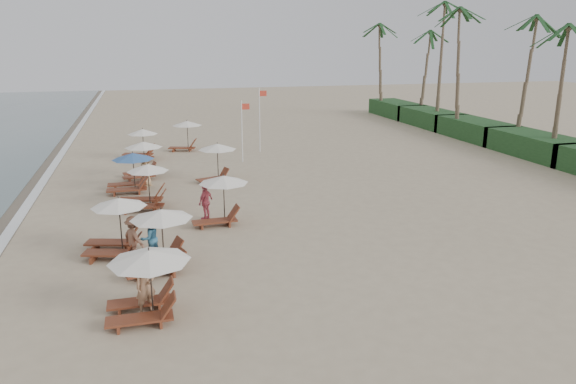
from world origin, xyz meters
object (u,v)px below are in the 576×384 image
object	(u,v)px
lounger_station_3	(143,190)
inland_station_0	(220,196)
beachgoer_near	(145,285)
inland_station_1	(215,157)
flag_pole_near	(242,128)
inland_station_2	(185,133)
lounger_station_4	(129,173)
beachgoer_far_b	(146,171)
lounger_station_0	(144,282)
beachgoer_far_a	(206,202)
lounger_station_6	(139,146)
lounger_station_5	(141,160)
beachgoer_mid_b	(134,238)
lounger_station_1	(156,242)
beachgoer_mid_a	(150,238)
lounger_station_2	(113,229)

from	to	relation	value
lounger_station_3	inland_station_0	xyz separation A→B (m)	(3.33, -3.55, 0.41)
lounger_station_3	beachgoer_near	xyz separation A→B (m)	(-0.03, -11.28, 0.00)
inland_station_0	inland_station_1	xyz separation A→B (m)	(0.88, 7.99, 0.11)
lounger_station_3	flag_pole_near	world-z (taller)	flag_pole_near
lounger_station_3	inland_station_2	distance (m)	14.84
lounger_station_4	beachgoer_far_b	size ratio (longest dim) A/B	1.49
lounger_station_0	beachgoer_far_a	xyz separation A→B (m)	(2.87, 8.91, -0.29)
lounger_station_4	inland_station_2	distance (m)	11.78
beachgoer_far_b	lounger_station_6	bearing A→B (deg)	45.31
lounger_station_5	inland_station_2	xyz separation A→B (m)	(3.29, 8.18, 0.23)
lounger_station_6	beachgoer_mid_b	xyz separation A→B (m)	(-0.29, -18.67, -0.11)
inland_station_0	flag_pole_near	xyz separation A→B (m)	(3.42, 12.85, 0.97)
lounger_station_5	inland_station_1	xyz separation A→B (m)	(4.23, -1.86, 0.33)
lounger_station_4	beachgoer_mid_b	bearing A→B (deg)	-88.30
beachgoer_mid_b	lounger_station_1	bearing A→B (deg)	177.16
lounger_station_3	beachgoer_mid_a	world-z (taller)	lounger_station_3
lounger_station_5	inland_station_2	distance (m)	8.82
lounger_station_0	lounger_station_6	world-z (taller)	lounger_station_6
lounger_station_0	lounger_station_1	bearing A→B (deg)	82.54
beachgoer_near	beachgoer_mid_a	size ratio (longest dim) A/B	1.17
lounger_station_2	flag_pole_near	bearing A→B (deg)	62.71
beachgoer_near	inland_station_2	bearing A→B (deg)	51.02
beachgoer_far_b	beachgoer_near	bearing A→B (deg)	-137.93
inland_station_2	inland_station_1	bearing A→B (deg)	-84.61
inland_station_0	inland_station_1	size ratio (longest dim) A/B	1.05
lounger_station_2	beachgoer_near	distance (m)	5.41
lounger_station_2	inland_station_0	bearing A→B (deg)	28.65
beachgoer_near	beachgoer_far_b	distance (m)	15.64
inland_station_1	beachgoer_far_b	distance (m)	4.04
beachgoer_mid_b	lounger_station_3	bearing A→B (deg)	-37.81
inland_station_0	beachgoer_mid_a	bearing A→B (deg)	-133.79
lounger_station_6	inland_station_2	world-z (taller)	inland_station_2
lounger_station_4	flag_pole_near	xyz separation A→B (m)	(7.44, 5.92, 1.31)
lounger_station_3	beachgoer_mid_b	distance (m)	6.75
inland_station_2	beachgoer_mid_b	world-z (taller)	inland_station_2
lounger_station_2	flag_pole_near	size ratio (longest dim) A/B	0.63
lounger_station_6	beachgoer_near	bearing A→B (deg)	-89.81
lounger_station_0	flag_pole_near	world-z (taller)	flag_pole_near
lounger_station_4	lounger_station_0	bearing A→B (deg)	-87.62
lounger_station_1	beachgoer_near	world-z (taller)	lounger_station_1
lounger_station_5	inland_station_0	world-z (taller)	lounger_station_5
beachgoer_mid_a	beachgoer_far_b	size ratio (longest dim) A/B	0.90
lounger_station_3	beachgoer_mid_b	size ratio (longest dim) A/B	1.57
lounger_station_2	lounger_station_3	bearing A→B (deg)	79.21
lounger_station_6	beachgoer_near	world-z (taller)	lounger_station_6
lounger_station_6	beachgoer_mid_a	world-z (taller)	lounger_station_6
lounger_station_6	lounger_station_2	bearing A→B (deg)	-93.31
beachgoer_mid_a	lounger_station_5	bearing A→B (deg)	-122.51
lounger_station_2	beachgoer_mid_a	size ratio (longest dim) A/B	1.62
beachgoer_mid_a	flag_pole_near	size ratio (longest dim) A/B	0.39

